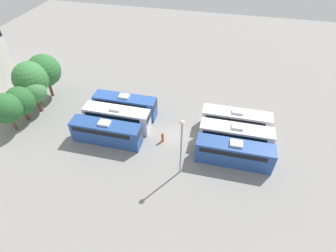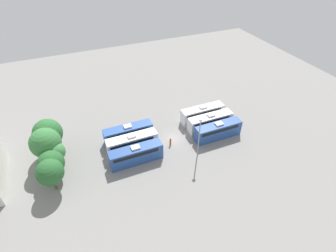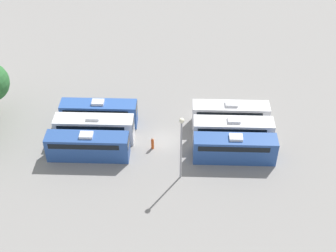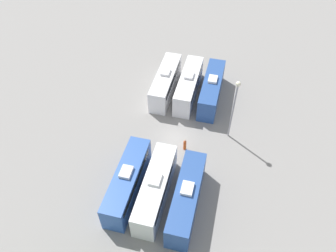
# 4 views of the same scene
# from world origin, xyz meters

# --- Properties ---
(ground_plane) EXTENTS (111.14, 111.14, 0.00)m
(ground_plane) POSITION_xyz_m (0.00, 0.00, 0.00)
(ground_plane) COLOR gray
(bus_0) EXTENTS (2.45, 10.16, 3.73)m
(bus_0) POSITION_xyz_m (-3.29, -8.82, 1.86)
(bus_0) COLOR #284C93
(bus_0) RESTS_ON ground_plane
(bus_1) EXTENTS (2.45, 10.16, 3.73)m
(bus_1) POSITION_xyz_m (0.03, -8.84, 1.86)
(bus_1) COLOR silver
(bus_1) RESTS_ON ground_plane
(bus_2) EXTENTS (2.45, 10.16, 3.73)m
(bus_2) POSITION_xyz_m (3.42, -8.76, 1.86)
(bus_2) COLOR white
(bus_2) RESTS_ON ground_plane
(bus_3) EXTENTS (2.45, 10.16, 3.73)m
(bus_3) POSITION_xyz_m (-3.44, 9.23, 1.86)
(bus_3) COLOR #284C93
(bus_3) RESTS_ON ground_plane
(bus_4) EXTENTS (2.45, 10.16, 3.73)m
(bus_4) POSITION_xyz_m (0.02, 8.95, 1.86)
(bus_4) COLOR silver
(bus_4) RESTS_ON ground_plane
(bus_5) EXTENTS (2.45, 10.16, 3.73)m
(bus_5) POSITION_xyz_m (3.24, 8.81, 1.86)
(bus_5) COLOR #2D56A8
(bus_5) RESTS_ON ground_plane
(worker_person) EXTENTS (0.36, 0.36, 1.70)m
(worker_person) POSITION_xyz_m (-1.62, 1.35, 0.79)
(worker_person) COLOR #CC4C19
(worker_person) RESTS_ON ground_plane
(light_pole) EXTENTS (0.60, 0.60, 8.94)m
(light_pole) POSITION_xyz_m (-6.65, -2.26, 5.95)
(light_pole) COLOR gray
(light_pole) RESTS_ON ground_plane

